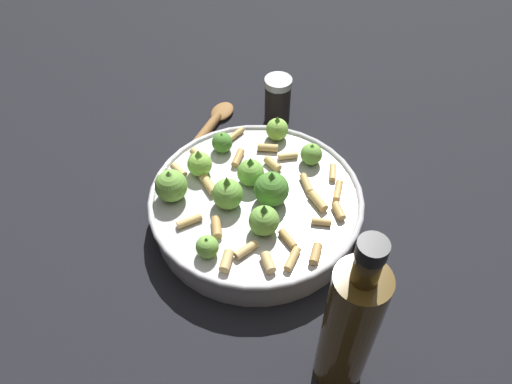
{
  "coord_description": "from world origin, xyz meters",
  "views": [
    {
      "loc": [
        0.41,
        -0.22,
        0.57
      ],
      "look_at": [
        0.0,
        0.0,
        0.06
      ],
      "focal_mm": 35.55,
      "sensor_mm": 36.0,
      "label": 1
    }
  ],
  "objects_px": {
    "pepper_shaker": "(278,101)",
    "wooden_spoon": "(202,137)",
    "cooking_pan": "(254,203)",
    "olive_oil_bottle": "(349,328)"
  },
  "relations": [
    {
      "from": "pepper_shaker",
      "to": "olive_oil_bottle",
      "type": "xyz_separation_m",
      "value": [
        0.42,
        -0.16,
        0.06
      ]
    },
    {
      "from": "pepper_shaker",
      "to": "olive_oil_bottle",
      "type": "bearing_deg",
      "value": -20.71
    },
    {
      "from": "cooking_pan",
      "to": "pepper_shaker",
      "type": "height_order",
      "value": "cooking_pan"
    },
    {
      "from": "cooking_pan",
      "to": "olive_oil_bottle",
      "type": "height_order",
      "value": "olive_oil_bottle"
    },
    {
      "from": "pepper_shaker",
      "to": "wooden_spoon",
      "type": "height_order",
      "value": "pepper_shaker"
    },
    {
      "from": "olive_oil_bottle",
      "to": "wooden_spoon",
      "type": "xyz_separation_m",
      "value": [
        -0.43,
        0.02,
        -0.1
      ]
    },
    {
      "from": "pepper_shaker",
      "to": "olive_oil_bottle",
      "type": "height_order",
      "value": "olive_oil_bottle"
    },
    {
      "from": "wooden_spoon",
      "to": "cooking_pan",
      "type": "bearing_deg",
      "value": -0.42
    },
    {
      "from": "pepper_shaker",
      "to": "wooden_spoon",
      "type": "relative_size",
      "value": 0.44
    },
    {
      "from": "wooden_spoon",
      "to": "olive_oil_bottle",
      "type": "bearing_deg",
      "value": -3.11
    }
  ]
}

